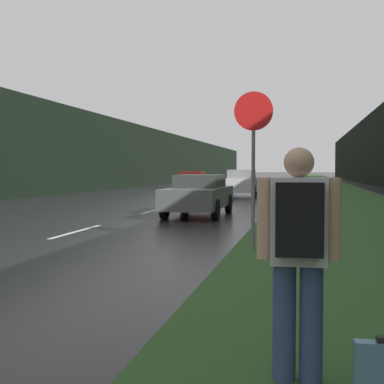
% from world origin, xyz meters
% --- Properties ---
extents(grass_verge, '(6.00, 240.00, 0.02)m').
position_xyz_m(grass_verge, '(7.24, 40.00, 0.01)').
color(grass_verge, '#26471E').
rests_on(grass_verge, ground_plane).
extents(lane_stripe_c, '(0.12, 3.00, 0.01)m').
position_xyz_m(lane_stripe_c, '(0.00, 12.55, 0.00)').
color(lane_stripe_c, silver).
rests_on(lane_stripe_c, ground_plane).
extents(lane_stripe_d, '(0.12, 3.00, 0.01)m').
position_xyz_m(lane_stripe_d, '(0.00, 19.55, 0.00)').
color(lane_stripe_d, silver).
rests_on(lane_stripe_d, ground_plane).
extents(treeline_far_side, '(2.00, 140.00, 5.68)m').
position_xyz_m(treeline_far_side, '(-10.24, 50.00, 2.84)').
color(treeline_far_side, black).
rests_on(treeline_far_side, ground_plane).
extents(stop_sign, '(0.74, 0.07, 3.05)m').
position_xyz_m(stop_sign, '(4.66, 10.25, 1.91)').
color(stop_sign, slate).
rests_on(stop_sign, ground_plane).
extents(hitchhiker_with_backpack, '(0.60, 0.42, 1.73)m').
position_xyz_m(hitchhiker_with_backpack, '(5.57, 3.91, 0.99)').
color(hitchhiker_with_backpack, navy).
rests_on(hitchhiker_with_backpack, ground_plane).
extents(car_passing_near, '(1.84, 4.70, 1.38)m').
position_xyz_m(car_passing_near, '(2.12, 17.79, 0.71)').
color(car_passing_near, '#4C514C').
rests_on(car_passing_near, ground_plane).
extents(car_passing_far, '(1.82, 4.05, 1.55)m').
position_xyz_m(car_passing_far, '(2.12, 30.39, 0.78)').
color(car_passing_far, '#BCBCBC').
rests_on(car_passing_far, ground_plane).
extents(car_oncoming, '(1.92, 4.38, 1.44)m').
position_xyz_m(car_oncoming, '(-2.12, 37.13, 0.75)').
color(car_oncoming, maroon).
rests_on(car_oncoming, ground_plane).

